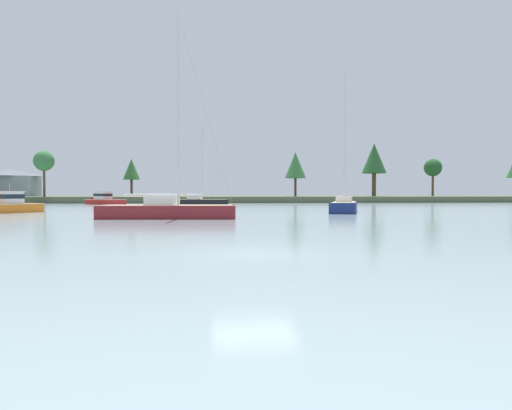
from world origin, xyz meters
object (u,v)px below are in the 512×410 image
object	(u,v)px
cruiser_orange	(2,208)
mooring_buoy_red	(123,211)
cruiser_red	(101,202)
sailboat_black	(197,205)
sailboat_navy	(344,209)
sailboat_maroon	(168,214)

from	to	relation	value
cruiser_orange	mooring_buoy_red	world-z (taller)	cruiser_orange
cruiser_orange	cruiser_red	world-z (taller)	cruiser_red
cruiser_red	mooring_buoy_red	xyz separation A→B (m)	(8.95, -30.86, -0.36)
sailboat_black	mooring_buoy_red	world-z (taller)	sailboat_black
cruiser_orange	sailboat_navy	world-z (taller)	sailboat_navy
sailboat_maroon	mooring_buoy_red	bearing A→B (deg)	112.63
sailboat_navy	cruiser_red	size ratio (longest dim) A/B	1.84
cruiser_orange	cruiser_red	bearing A→B (deg)	87.66
cruiser_orange	sailboat_navy	xyz separation A→B (m)	(31.62, -1.20, -0.14)
mooring_buoy_red	cruiser_red	bearing A→B (deg)	106.17
cruiser_red	cruiser_orange	bearing A→B (deg)	-92.34
mooring_buoy_red	cruiser_orange	bearing A→B (deg)	-166.84
sailboat_navy	mooring_buoy_red	world-z (taller)	sailboat_navy
mooring_buoy_red	sailboat_black	bearing A→B (deg)	66.23
sailboat_maroon	mooring_buoy_red	distance (m)	14.27
sailboat_black	sailboat_maroon	world-z (taller)	sailboat_maroon
sailboat_black	cruiser_red	xyz separation A→B (m)	(-15.86, 15.18, 0.19)
sailboat_navy	sailboat_maroon	world-z (taller)	sailboat_maroon
sailboat_black	sailboat_navy	distance (m)	24.08
sailboat_maroon	sailboat_navy	bearing A→B (deg)	31.13
sailboat_navy	cruiser_red	world-z (taller)	sailboat_navy
cruiser_orange	sailboat_black	size ratio (longest dim) A/B	0.60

